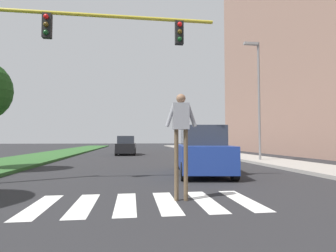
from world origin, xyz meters
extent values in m
plane|color=#262628|center=(0.00, 30.00, 0.00)|extent=(140.00, 140.00, 0.00)
cube|color=silver|center=(-2.25, 7.72, 0.00)|extent=(0.45, 2.20, 0.01)
cube|color=silver|center=(-1.35, 7.72, 0.00)|extent=(0.45, 2.20, 0.01)
cube|color=silver|center=(-0.45, 7.72, 0.00)|extent=(0.45, 2.20, 0.01)
cube|color=silver|center=(0.45, 7.72, 0.00)|extent=(0.45, 2.20, 0.01)
cube|color=silver|center=(1.35, 7.72, 0.00)|extent=(0.45, 2.20, 0.01)
cube|color=silver|center=(2.25, 7.72, 0.00)|extent=(0.45, 2.20, 0.01)
cube|color=#2D5B28|center=(-7.25, 28.00, 0.07)|extent=(4.18, 64.00, 0.15)
cube|color=#9E9991|center=(8.18, 28.00, 0.07)|extent=(3.00, 64.00, 0.15)
cylinder|color=gold|center=(-1.50, 10.66, 5.55)|extent=(7.92, 0.12, 0.12)
cube|color=black|center=(-3.08, 10.66, 5.10)|extent=(0.28, 0.20, 0.80)
sphere|color=red|center=(-3.08, 10.54, 5.36)|extent=(0.16, 0.16, 0.16)
sphere|color=#4C380F|center=(-3.08, 10.54, 5.10)|extent=(0.16, 0.16, 0.16)
sphere|color=#0F3F19|center=(-3.08, 10.54, 4.84)|extent=(0.16, 0.16, 0.16)
cube|color=black|center=(1.28, 10.66, 5.10)|extent=(0.28, 0.20, 0.80)
sphere|color=red|center=(1.28, 10.54, 5.36)|extent=(0.16, 0.16, 0.16)
sphere|color=#4C380F|center=(1.28, 10.54, 5.10)|extent=(0.16, 0.16, 0.16)
sphere|color=#0F3F19|center=(1.28, 10.54, 4.84)|extent=(0.16, 0.16, 0.16)
cylinder|color=slate|center=(7.68, 17.72, 3.90)|extent=(0.14, 0.14, 7.50)
cube|color=gray|center=(7.18, 17.72, 7.55)|extent=(0.90, 0.24, 0.16)
cylinder|color=brown|center=(0.92, 7.84, 0.82)|extent=(0.11, 0.11, 1.65)
cylinder|color=brown|center=(0.71, 7.86, 0.82)|extent=(0.11, 0.11, 1.65)
cube|color=gray|center=(0.81, 7.85, 1.96)|extent=(0.40, 0.28, 0.62)
cylinder|color=gray|center=(1.05, 7.83, 1.99)|extent=(0.27, 0.12, 0.58)
cylinder|color=gray|center=(0.58, 7.88, 1.99)|extent=(0.27, 0.12, 0.58)
sphere|color=#8C664C|center=(0.81, 7.85, 2.38)|extent=(0.24, 0.24, 0.22)
cube|color=navy|center=(2.57, 12.49, 0.70)|extent=(2.51, 4.82, 0.96)
cube|color=#2D333D|center=(2.60, 12.71, 1.58)|extent=(2.00, 2.74, 0.79)
cylinder|color=black|center=(3.18, 10.53, 0.32)|extent=(0.31, 0.66, 0.64)
cylinder|color=black|center=(1.46, 10.77, 0.32)|extent=(0.31, 0.66, 0.64)
cylinder|color=black|center=(3.69, 14.20, 0.32)|extent=(0.31, 0.66, 0.64)
cylinder|color=black|center=(1.96, 14.44, 0.32)|extent=(0.31, 0.66, 0.64)
cube|color=black|center=(-0.85, 27.03, 0.64)|extent=(1.81, 4.09, 0.84)
cube|color=#2D333D|center=(-0.86, 26.82, 1.40)|extent=(1.55, 1.86, 0.68)
cylinder|color=black|center=(-1.58, 28.62, 0.32)|extent=(0.24, 0.65, 0.64)
cylinder|color=black|center=(-0.04, 28.58, 0.32)|extent=(0.24, 0.65, 0.64)
cylinder|color=black|center=(-1.67, 25.47, 0.32)|extent=(0.24, 0.65, 0.64)
cylinder|color=black|center=(-0.13, 25.43, 0.32)|extent=(0.24, 0.65, 0.64)
camera|label=1|loc=(-0.33, 1.65, 1.41)|focal=28.79mm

